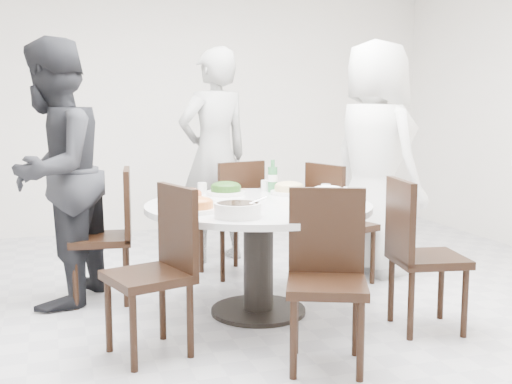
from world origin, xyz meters
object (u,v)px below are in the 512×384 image
object	(u,v)px
rice_bowl	(328,202)
soup_bowl	(238,210)
beverage_bottle	(273,176)
chair_sw	(148,273)
chair_n	(229,218)
chair_s	(327,281)
chair_ne	(342,223)
diner_middle	(214,156)
chair_nw	(101,236)
diner_right	(375,158)
dining_table	(258,259)
chair_se	(428,255)
diner_left	(54,174)

from	to	relation	value
rice_bowl	soup_bowl	distance (m)	0.58
beverage_bottle	chair_sw	bearing A→B (deg)	-137.89
chair_n	chair_s	world-z (taller)	same
chair_ne	beverage_bottle	bearing A→B (deg)	74.19
diner_middle	beverage_bottle	xyz separation A→B (m)	(0.18, -1.04, -0.07)
chair_ne	chair_nw	world-z (taller)	same
chair_sw	diner_right	size ratio (longest dim) A/B	0.50
rice_bowl	soup_bowl	xyz separation A→B (m)	(-0.58, -0.01, -0.02)
chair_sw	chair_s	bearing A→B (deg)	45.33
dining_table	diner_middle	world-z (taller)	diner_middle
chair_s	soup_bowl	size ratio (longest dim) A/B	3.43
dining_table	chair_s	xyz separation A→B (m)	(0.06, -0.96, 0.10)
chair_sw	chair_se	bearing A→B (deg)	69.04
dining_table	rice_bowl	size ratio (longest dim) A/B	5.35
dining_table	chair_sw	size ratio (longest dim) A/B	1.58
chair_se	beverage_bottle	size ratio (longest dim) A/B	3.92
soup_bowl	chair_s	bearing A→B (deg)	-56.57
dining_table	chair_n	size ratio (longest dim) A/B	1.58
chair_se	rice_bowl	size ratio (longest dim) A/B	3.39
chair_s	rice_bowl	world-z (taller)	chair_s
chair_n	chair_se	size ratio (longest dim) A/B	1.00
chair_s	chair_ne	bearing A→B (deg)	84.51
chair_sw	diner_middle	xyz separation A→B (m)	(0.91, 2.02, 0.47)
chair_n	chair_se	world-z (taller)	same
diner_right	soup_bowl	distance (m)	1.92
chair_se	diner_left	size ratio (longest dim) A/B	0.51
rice_bowl	chair_ne	bearing A→B (deg)	59.32
chair_se	diner_left	distance (m)	2.56
diner_right	diner_middle	size ratio (longest dim) A/B	1.01
chair_sw	rice_bowl	world-z (taller)	chair_sw
dining_table	chair_ne	distance (m)	1.00
chair_sw	diner_middle	bearing A→B (deg)	139.07
chair_ne	chair_se	distance (m)	1.13
chair_nw	chair_sw	world-z (taller)	same
dining_table	chair_ne	bearing A→B (deg)	30.17
chair_se	diner_right	size ratio (longest dim) A/B	0.50
chair_n	chair_sw	bearing A→B (deg)	43.20
chair_se	soup_bowl	size ratio (longest dim) A/B	3.43
chair_sw	soup_bowl	size ratio (longest dim) A/B	3.43
chair_nw	dining_table	bearing A→B (deg)	66.30
rice_bowl	chair_nw	bearing A→B (deg)	140.83
chair_ne	diner_left	bearing A→B (deg)	69.11
chair_ne	beverage_bottle	world-z (taller)	beverage_bottle
beverage_bottle	chair_ne	bearing A→B (deg)	1.54
diner_left	soup_bowl	xyz separation A→B (m)	(1.01, -1.08, -0.13)
chair_nw	beverage_bottle	size ratio (longest dim) A/B	3.92
chair_ne	diner_right	xyz separation A→B (m)	(0.39, 0.21, 0.48)
dining_table	chair_s	size ratio (longest dim) A/B	1.58
dining_table	rice_bowl	bearing A→B (deg)	-55.81
rice_bowl	beverage_bottle	bearing A→B (deg)	91.69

